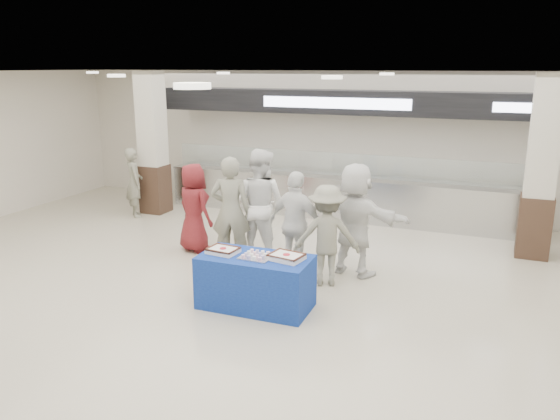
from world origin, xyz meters
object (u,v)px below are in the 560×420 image
at_px(display_table, 256,282).
at_px(soldier_bg, 134,182).
at_px(soldier_b, 327,235).
at_px(soldier_a, 231,211).
at_px(chef_tall, 260,204).
at_px(chef_short, 296,224).
at_px(sheet_cake_right, 286,256).
at_px(sheet_cake_left, 223,250).
at_px(cupcake_tray, 256,256).
at_px(civilian_white, 355,219).
at_px(civilian_maroon, 194,208).

bearing_deg(display_table, soldier_bg, 142.18).
bearing_deg(soldier_b, display_table, 41.10).
relative_size(soldier_a, soldier_bg, 1.19).
bearing_deg(chef_tall, chef_short, 154.79).
bearing_deg(soldier_b, sheet_cake_right, 59.52).
height_order(display_table, sheet_cake_right, sheet_cake_right).
height_order(sheet_cake_left, soldier_a, soldier_a).
relative_size(sheet_cake_right, chef_short, 0.29).
height_order(cupcake_tray, civilian_white, civilian_white).
xyz_separation_m(cupcake_tray, civilian_maroon, (-2.10, 1.85, 0.02)).
xyz_separation_m(chef_short, civilian_white, (0.86, 0.40, 0.07)).
bearing_deg(chef_tall, sheet_cake_left, 105.06).
distance_m(display_table, sheet_cake_right, 0.61).
distance_m(cupcake_tray, chef_short, 1.42).
xyz_separation_m(cupcake_tray, soldier_bg, (-4.58, 3.39, -0.01)).
relative_size(sheet_cake_left, soldier_bg, 0.28).
xyz_separation_m(soldier_a, chef_short, (1.22, -0.10, -0.07)).
distance_m(sheet_cake_left, cupcake_tray, 0.51).
xyz_separation_m(sheet_cake_left, soldier_a, (-0.66, 1.51, 0.13)).
distance_m(sheet_cake_right, chef_tall, 2.24).
distance_m(civilian_maroon, soldier_bg, 2.92).
height_order(display_table, soldier_bg, soldier_bg).
bearing_deg(soldier_b, chef_tall, -46.38).
bearing_deg(display_table, civilian_maroon, 137.38).
bearing_deg(chef_short, display_table, 99.47).
bearing_deg(chef_tall, soldier_bg, -15.31).
relative_size(chef_short, soldier_b, 1.08).
bearing_deg(soldier_a, sheet_cake_left, 97.35).
relative_size(sheet_cake_left, civilian_maroon, 0.27).
xyz_separation_m(soldier_a, soldier_b, (1.79, -0.28, -0.14)).
height_order(sheet_cake_left, soldier_b, soldier_b).
bearing_deg(civilian_maroon, cupcake_tray, 161.84).
bearing_deg(soldier_bg, sheet_cake_left, -176.11).
bearing_deg(civilian_white, sheet_cake_left, 65.98).
distance_m(chef_short, civilian_white, 0.95).
distance_m(display_table, chef_short, 1.46).
relative_size(sheet_cake_left, chef_short, 0.26).
bearing_deg(soldier_a, chef_tall, -144.62).
height_order(soldier_a, soldier_bg, soldier_a).
height_order(chef_short, soldier_bg, chef_short).
distance_m(cupcake_tray, soldier_a, 1.92).
relative_size(sheet_cake_right, cupcake_tray, 1.12).
height_order(display_table, civilian_maroon, civilian_maroon).
relative_size(sheet_cake_left, chef_tall, 0.22).
relative_size(chef_tall, civilian_white, 1.05).
distance_m(sheet_cake_right, soldier_bg, 5.98).
height_order(display_table, chef_short, chef_short).
relative_size(sheet_cake_left, cupcake_tray, 0.99).
bearing_deg(soldier_bg, sheet_cake_right, -169.78).
xyz_separation_m(sheet_cake_left, sheet_cake_right, (0.93, 0.09, 0.00)).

